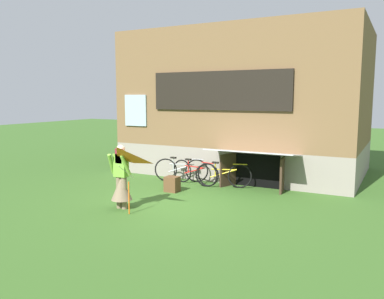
{
  "coord_description": "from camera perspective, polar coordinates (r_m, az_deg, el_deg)",
  "views": [
    {
      "loc": [
        5.16,
        -8.5,
        2.76
      ],
      "look_at": [
        0.17,
        0.85,
        1.35
      ],
      "focal_mm": 36.92,
      "sensor_mm": 36.0,
      "label": 1
    }
  ],
  "objects": [
    {
      "name": "bicycle_yellow",
      "position": [
        12.15,
        4.54,
        -3.7
      ],
      "size": [
        1.67,
        0.58,
        0.79
      ],
      "rotation": [
        0.0,
        0.0,
        0.31
      ],
      "color": "black",
      "rests_on": "ground_plane"
    },
    {
      "name": "bicycle_silver",
      "position": [
        12.94,
        -1.59,
        -2.94
      ],
      "size": [
        1.71,
        0.62,
        0.81
      ],
      "rotation": [
        0.0,
        0.0,
        0.33
      ],
      "color": "black",
      "rests_on": "ground_plane"
    },
    {
      "name": "kite",
      "position": [
        9.22,
        -10.8,
        -2.03
      ],
      "size": [
        0.89,
        0.97,
        1.49
      ],
      "color": "orange",
      "rests_on": "ground_plane"
    },
    {
      "name": "ground_plane",
      "position": [
        10.32,
        -3.08,
        -7.93
      ],
      "size": [
        60.0,
        60.0,
        0.0
      ],
      "primitive_type": "plane",
      "color": "#386023"
    },
    {
      "name": "wooden_crate",
      "position": [
        11.63,
        -2.88,
        -5.01
      ],
      "size": [
        0.39,
        0.34,
        0.45
      ],
      "primitive_type": "cube",
      "color": "brown",
      "rests_on": "ground_plane"
    },
    {
      "name": "person",
      "position": [
        9.95,
        -10.18,
        -4.64
      ],
      "size": [
        0.61,
        0.52,
        1.6
      ],
      "rotation": [
        0.0,
        0.0,
        -0.18
      ],
      "color": "#7F6B51",
      "rests_on": "ground_plane"
    },
    {
      "name": "bicycle_red",
      "position": [
        12.55,
        0.36,
        -3.3
      ],
      "size": [
        1.74,
        0.35,
        0.8
      ],
      "rotation": [
        0.0,
        0.0,
        -0.18
      ],
      "color": "black",
      "rests_on": "ground_plane"
    },
    {
      "name": "log_house",
      "position": [
        15.03,
        8.08,
        6.66
      ],
      "size": [
        8.22,
        6.36,
        5.07
      ],
      "color": "gray",
      "rests_on": "ground_plane"
    }
  ]
}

